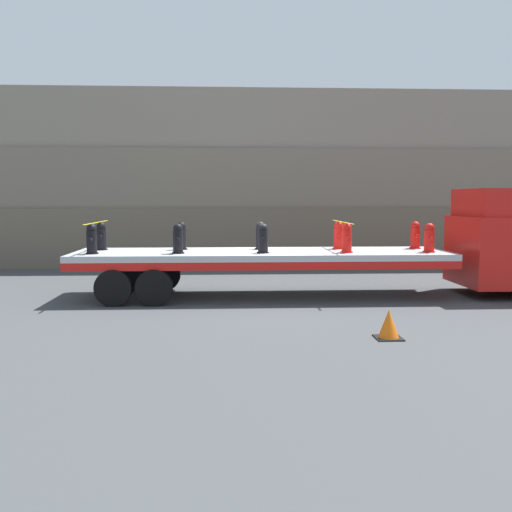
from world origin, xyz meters
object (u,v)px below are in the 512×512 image
Objects in this scene: fire_hydrant_black_near_0 at (92,239)px; fire_hydrant_red_near_4 at (429,238)px; fire_hydrant_red_far_3 at (338,236)px; fire_hydrant_black_near_2 at (263,239)px; truck_cab at (512,241)px; traffic_cone at (389,325)px; fire_hydrant_red_far_4 at (415,235)px; fire_hydrant_black_far_1 at (181,236)px; flatbed_trailer at (239,259)px; fire_hydrant_black_far_2 at (260,236)px; fire_hydrant_red_near_3 at (347,239)px; fire_hydrant_black_near_1 at (178,239)px; fire_hydrant_black_far_0 at (101,237)px.

fire_hydrant_red_near_4 is at bearing 0.00° from fire_hydrant_black_near_0.
fire_hydrant_red_far_3 is at bearing 9.69° from fire_hydrant_black_near_0.
fire_hydrant_black_near_0 is 4.35m from fire_hydrant_black_near_2.
truck_cab is at bearing -6.81° from fire_hydrant_red_far_3.
truck_cab is 5.24× the size of traffic_cone.
fire_hydrant_red_far_4 is (4.35, 1.11, 0.00)m from fire_hydrant_black_near_2.
truck_cab is at bearing -3.54° from fire_hydrant_black_far_1.
flatbed_trailer is 1.01m from fire_hydrant_black_far_2.
fire_hydrant_red_near_3 is at bearing 0.00° from fire_hydrant_black_near_2.
traffic_cone is (6.46, -4.18, -1.33)m from fire_hydrant_black_near_0.
fire_hydrant_red_near_4 reaches higher than flatbed_trailer.
truck_cab reaches higher than fire_hydrant_red_near_4.
fire_hydrant_red_near_4 is (2.18, 0.00, 0.00)m from fire_hydrant_red_near_3.
truck_cab is at bearing 12.61° from fire_hydrant_red_near_4.
fire_hydrant_red_far_3 is 2.44m from fire_hydrant_red_near_4.
fire_hydrant_black_near_1 is 1.11m from fire_hydrant_black_far_1.
fire_hydrant_red_far_4 reaches higher than traffic_cone.
fire_hydrant_black_near_1 is 4.49m from fire_hydrant_red_far_3.
truck_cab is 6.87m from fire_hydrant_black_far_2.
fire_hydrant_black_near_0 is at bearing 180.00° from fire_hydrant_black_near_2.
fire_hydrant_black_near_0 and fire_hydrant_black_far_1 have the same top height.
fire_hydrant_black_far_2 is at bearing 0.00° from fire_hydrant_black_far_1.
fire_hydrant_red_near_3 is at bearing -173.19° from truck_cab.
fire_hydrant_black_far_0 reaches higher than flatbed_trailer.
fire_hydrant_black_far_0 is at bearing 170.31° from fire_hydrant_red_near_3.
fire_hydrant_red_far_3 is at bearing 152.86° from fire_hydrant_red_near_4.
fire_hydrant_black_far_2 reaches higher than traffic_cone.
truck_cab is 0.29× the size of flatbed_trailer.
fire_hydrant_black_far_1 and fire_hydrant_red_far_4 have the same top height.
fire_hydrant_black_far_1 is at bearing 180.00° from fire_hydrant_red_far_3.
flatbed_trailer is 12.94× the size of fire_hydrant_red_far_4.
fire_hydrant_black_near_1 reaches higher than flatbed_trailer.
fire_hydrant_black_near_2 is (4.35, 0.00, 0.00)m from fire_hydrant_black_near_0.
fire_hydrant_black_far_1 is (-9.02, 0.56, 0.13)m from truck_cab.
fire_hydrant_black_near_0 is (-11.19, -0.56, 0.13)m from truck_cab.
fire_hydrant_red_far_4 is at bearing 0.00° from fire_hydrant_red_far_3.
traffic_cone is at bearing -118.17° from fire_hydrant_red_near_4.
fire_hydrant_red_near_4 and fire_hydrant_red_far_4 have the same top height.
fire_hydrant_black_near_0 is at bearing 147.10° from traffic_cone.
flatbed_trailer is 17.93× the size of traffic_cone.
fire_hydrant_black_near_0 is 1.00× the size of fire_hydrant_black_far_0.
fire_hydrant_red_far_4 is (2.18, 0.00, 0.00)m from fire_hydrant_red_far_3.
fire_hydrant_black_near_2 and fire_hydrant_red_near_3 have the same top height.
fire_hydrant_black_near_1 is 2.44m from fire_hydrant_black_far_2.
fire_hydrant_black_far_2 is (2.18, 0.00, 0.00)m from fire_hydrant_black_far_1.
fire_hydrant_black_near_0 and fire_hydrant_black_far_0 have the same top height.
flatbed_trailer is 12.94× the size of fire_hydrant_black_near_0.
fire_hydrant_black_near_2 is at bearing -152.86° from fire_hydrant_red_far_3.
traffic_cone is at bearing -44.28° from fire_hydrant_black_near_1.
fire_hydrant_black_near_0 is 2.44m from fire_hydrant_black_far_1.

